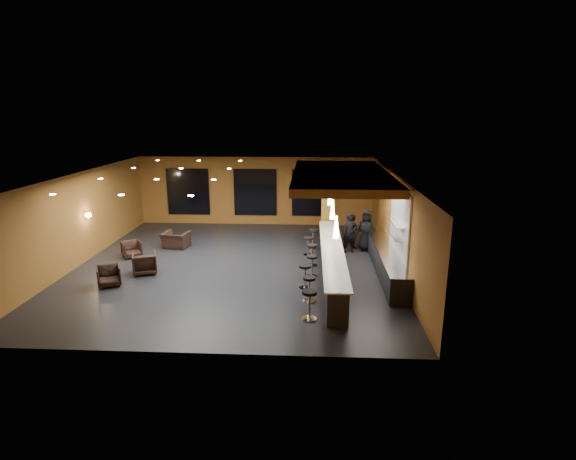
{
  "coord_description": "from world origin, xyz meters",
  "views": [
    {
      "loc": [
        2.86,
        -16.26,
        5.79
      ],
      "look_at": [
        2.0,
        0.5,
        1.3
      ],
      "focal_mm": 28.0,
      "sensor_mm": 36.0,
      "label": 1
    }
  ],
  "objects_px": {
    "prep_counter": "(386,261)",
    "column": "(328,203)",
    "bar_counter": "(332,263)",
    "bar_stool_0": "(309,301)",
    "armchair_c": "(132,249)",
    "bar_stool_6": "(313,236)",
    "bar_stool_2": "(305,274)",
    "bar_stool_4": "(312,252)",
    "pendant_1": "(333,210)",
    "armchair_d": "(176,240)",
    "staff_c": "(366,230)",
    "pendant_0": "(336,227)",
    "armchair_a": "(109,276)",
    "bar_stool_3": "(312,263)",
    "bar_stool_5": "(308,244)",
    "armchair_b": "(145,263)",
    "bar_stool_1": "(309,286)",
    "staff_a": "(350,233)",
    "pendant_2": "(330,197)",
    "staff_b": "(353,232)"
  },
  "relations": [
    {
      "from": "bar_stool_3",
      "to": "armchair_a",
      "type": "bearing_deg",
      "value": -170.24
    },
    {
      "from": "armchair_b",
      "to": "armchair_c",
      "type": "relative_size",
      "value": 1.18
    },
    {
      "from": "armchair_a",
      "to": "armchair_d",
      "type": "height_order",
      "value": "armchair_a"
    },
    {
      "from": "bar_counter",
      "to": "bar_stool_1",
      "type": "distance_m",
      "value": 2.39
    },
    {
      "from": "prep_counter",
      "to": "column",
      "type": "relative_size",
      "value": 1.71
    },
    {
      "from": "pendant_1",
      "to": "armchair_d",
      "type": "height_order",
      "value": "pendant_1"
    },
    {
      "from": "prep_counter",
      "to": "bar_stool_6",
      "type": "relative_size",
      "value": 6.93
    },
    {
      "from": "armchair_b",
      "to": "column",
      "type": "bearing_deg",
      "value": -166.01
    },
    {
      "from": "armchair_c",
      "to": "bar_stool_6",
      "type": "xyz_separation_m",
      "value": [
        7.37,
        1.48,
        0.23
      ]
    },
    {
      "from": "prep_counter",
      "to": "bar_stool_2",
      "type": "distance_m",
      "value": 3.41
    },
    {
      "from": "column",
      "to": "pendant_2",
      "type": "xyz_separation_m",
      "value": [
        0.0,
        -1.6,
        0.6
      ]
    },
    {
      "from": "column",
      "to": "bar_stool_4",
      "type": "distance_m",
      "value": 3.8
    },
    {
      "from": "staff_b",
      "to": "armchair_d",
      "type": "height_order",
      "value": "staff_b"
    },
    {
      "from": "bar_counter",
      "to": "prep_counter",
      "type": "distance_m",
      "value": 2.06
    },
    {
      "from": "bar_stool_1",
      "to": "armchair_c",
      "type": "bearing_deg",
      "value": 150.82
    },
    {
      "from": "prep_counter",
      "to": "bar_stool_0",
      "type": "distance_m",
      "value": 4.87
    },
    {
      "from": "bar_counter",
      "to": "bar_stool_0",
      "type": "relative_size",
      "value": 9.22
    },
    {
      "from": "armchair_c",
      "to": "pendant_0",
      "type": "bearing_deg",
      "value": -61.03
    },
    {
      "from": "pendant_0",
      "to": "staff_b",
      "type": "distance_m",
      "value": 5.68
    },
    {
      "from": "armchair_c",
      "to": "bar_stool_5",
      "type": "bearing_deg",
      "value": -31.29
    },
    {
      "from": "pendant_1",
      "to": "bar_stool_6",
      "type": "bearing_deg",
      "value": 103.35
    },
    {
      "from": "bar_stool_4",
      "to": "bar_stool_6",
      "type": "bearing_deg",
      "value": 88.41
    },
    {
      "from": "pendant_0",
      "to": "armchair_a",
      "type": "relative_size",
      "value": 0.92
    },
    {
      "from": "bar_stool_3",
      "to": "bar_stool_2",
      "type": "bearing_deg",
      "value": -101.4
    },
    {
      "from": "bar_stool_2",
      "to": "armchair_c",
      "type": "bearing_deg",
      "value": 157.09
    },
    {
      "from": "pendant_2",
      "to": "bar_stool_4",
      "type": "bearing_deg",
      "value": -110.4
    },
    {
      "from": "armchair_a",
      "to": "bar_stool_4",
      "type": "height_order",
      "value": "bar_stool_4"
    },
    {
      "from": "armchair_d",
      "to": "armchair_c",
      "type": "bearing_deg",
      "value": 53.64
    },
    {
      "from": "bar_stool_4",
      "to": "bar_stool_2",
      "type": "bearing_deg",
      "value": -95.73
    },
    {
      "from": "armchair_d",
      "to": "pendant_1",
      "type": "bearing_deg",
      "value": 167.85
    },
    {
      "from": "bar_stool_2",
      "to": "bar_stool_6",
      "type": "height_order",
      "value": "bar_stool_6"
    },
    {
      "from": "prep_counter",
      "to": "staff_a",
      "type": "bearing_deg",
      "value": 115.82
    },
    {
      "from": "pendant_0",
      "to": "bar_stool_4",
      "type": "xyz_separation_m",
      "value": [
        -0.72,
        3.07,
        -1.81
      ]
    },
    {
      "from": "pendant_2",
      "to": "bar_stool_1",
      "type": "bearing_deg",
      "value": -98.61
    },
    {
      "from": "bar_counter",
      "to": "pendant_1",
      "type": "distance_m",
      "value": 1.92
    },
    {
      "from": "armchair_b",
      "to": "bar_stool_4",
      "type": "bearing_deg",
      "value": 170.06
    },
    {
      "from": "pendant_2",
      "to": "armchair_d",
      "type": "distance_m",
      "value": 6.91
    },
    {
      "from": "bar_stool_2",
      "to": "bar_stool_4",
      "type": "xyz_separation_m",
      "value": [
        0.23,
        2.28,
        0.01
      ]
    },
    {
      "from": "column",
      "to": "armchair_d",
      "type": "bearing_deg",
      "value": -167.65
    },
    {
      "from": "staff_c",
      "to": "armchair_d",
      "type": "height_order",
      "value": "staff_c"
    },
    {
      "from": "bar_stool_0",
      "to": "bar_stool_1",
      "type": "height_order",
      "value": "bar_stool_0"
    },
    {
      "from": "pendant_0",
      "to": "armchair_a",
      "type": "height_order",
      "value": "pendant_0"
    },
    {
      "from": "column",
      "to": "armchair_b",
      "type": "xyz_separation_m",
      "value": [
        -6.82,
        -4.64,
        -1.36
      ]
    },
    {
      "from": "staff_c",
      "to": "bar_stool_1",
      "type": "xyz_separation_m",
      "value": [
        -2.37,
        -5.4,
        -0.37
      ]
    },
    {
      "from": "bar_counter",
      "to": "bar_stool_1",
      "type": "height_order",
      "value": "bar_counter"
    },
    {
      "from": "armchair_b",
      "to": "armchair_c",
      "type": "distance_m",
      "value": 2.19
    },
    {
      "from": "bar_stool_4",
      "to": "bar_stool_5",
      "type": "bearing_deg",
      "value": 96.33
    },
    {
      "from": "armchair_b",
      "to": "armchair_d",
      "type": "height_order",
      "value": "armchair_b"
    },
    {
      "from": "column",
      "to": "staff_a",
      "type": "height_order",
      "value": "column"
    },
    {
      "from": "bar_counter",
      "to": "bar_stool_0",
      "type": "height_order",
      "value": "bar_counter"
    }
  ]
}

